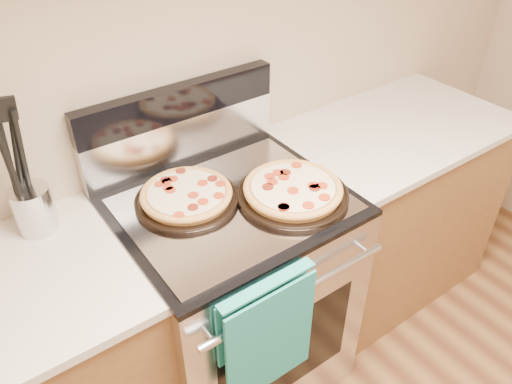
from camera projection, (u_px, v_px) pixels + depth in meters
wall_back at (167, 45)px, 1.65m from camera, size 4.00×0.00×4.00m
range_body at (233, 295)px, 1.96m from camera, size 0.76×0.68×0.90m
oven_window at (286, 355)px, 1.74m from camera, size 0.56×0.01×0.40m
cooktop at (229, 203)px, 1.68m from camera, size 0.76×0.68×0.02m
backsplash_lower at (182, 139)px, 1.83m from camera, size 0.76×0.06×0.18m
backsplash_upper at (178, 102)px, 1.74m from camera, size 0.76×0.06×0.12m
oven_handle at (299, 293)px, 1.50m from camera, size 0.70×0.03×0.03m
dish_towel at (266, 333)px, 1.51m from camera, size 0.32×0.05×0.42m
foil_sheet at (234, 204)px, 1.66m from camera, size 0.70×0.55×0.01m
cabinet_right at (382, 212)px, 2.40m from camera, size 1.00×0.62×0.88m
countertop_right at (398, 129)px, 2.13m from camera, size 1.02×0.64×0.03m
pepperoni_pizza_back at (187, 196)px, 1.65m from camera, size 0.41×0.41×0.05m
pepperoni_pizza_front at (293, 191)px, 1.67m from camera, size 0.40×0.40×0.05m
utensil_crock at (34, 209)px, 1.53m from camera, size 0.16×0.16×0.15m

